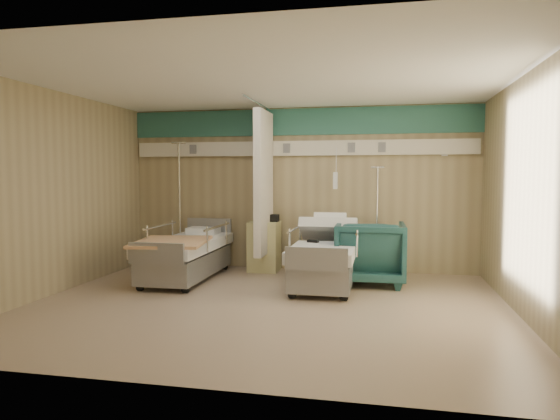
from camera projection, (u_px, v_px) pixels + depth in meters
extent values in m
cube|color=gray|center=(266.00, 305.00, 6.29)|extent=(6.00, 5.00, 0.00)
cube|color=tan|center=(299.00, 189.00, 8.64)|extent=(6.00, 0.04, 2.80)
cube|color=tan|center=(190.00, 207.00, 3.75)|extent=(6.00, 0.04, 2.80)
cube|color=tan|center=(52.00, 193.00, 6.80)|extent=(0.04, 5.00, 2.80)
cube|color=tan|center=(526.00, 197.00, 5.59)|extent=(0.04, 5.00, 2.80)
cube|color=white|center=(266.00, 80.00, 6.10)|extent=(6.00, 5.00, 0.04)
cube|color=#2E6C60|center=(299.00, 122.00, 8.54)|extent=(6.00, 0.04, 0.45)
cube|color=silver|center=(299.00, 148.00, 8.54)|extent=(5.88, 0.08, 0.25)
cylinder|color=silver|center=(258.00, 103.00, 7.76)|extent=(0.03, 1.80, 0.03)
cube|color=silver|center=(264.00, 183.00, 8.19)|extent=(0.12, 0.90, 2.35)
cube|color=#DAD388|center=(264.00, 246.00, 8.52)|extent=(0.50, 0.48, 0.85)
imported|color=#1C4546|center=(370.00, 252.00, 7.53)|extent=(1.03, 1.06, 0.95)
cube|color=silver|center=(371.00, 219.00, 7.50)|extent=(0.68, 0.62, 0.07)
cylinder|color=silver|center=(376.00, 274.00, 8.21)|extent=(0.32, 0.32, 0.03)
cylinder|color=silver|center=(377.00, 222.00, 8.14)|extent=(0.03, 0.03, 1.77)
cylinder|color=silver|center=(378.00, 167.00, 8.08)|extent=(0.21, 0.03, 0.03)
cylinder|color=silver|center=(181.00, 267.00, 8.85)|extent=(0.40, 0.40, 0.03)
cylinder|color=silver|center=(180.00, 206.00, 8.78)|extent=(0.04, 0.04, 2.20)
cylinder|color=silver|center=(179.00, 143.00, 8.70)|extent=(0.26, 0.03, 0.03)
cube|color=black|center=(313.00, 241.00, 7.49)|extent=(0.18, 0.11, 0.04)
cube|color=tan|center=(172.00, 242.00, 7.39)|extent=(1.19, 1.41, 0.04)
cube|color=black|center=(272.00, 218.00, 8.47)|extent=(0.24, 0.16, 0.12)
cylinder|color=white|center=(259.00, 217.00, 8.64)|extent=(0.11, 0.11, 0.12)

